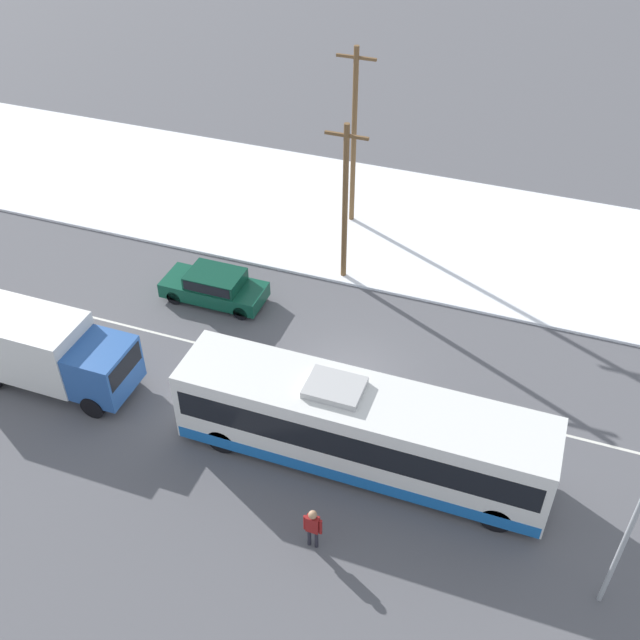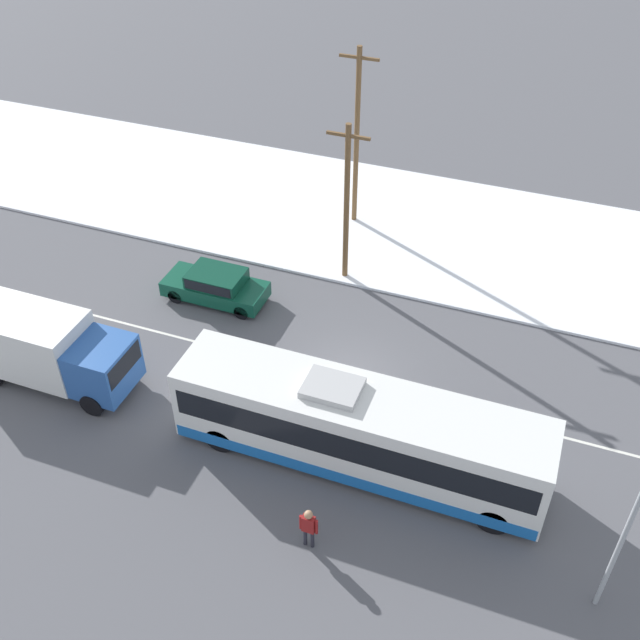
# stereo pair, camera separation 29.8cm
# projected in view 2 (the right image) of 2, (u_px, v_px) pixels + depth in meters

# --- Properties ---
(ground_plane) EXTENTS (120.00, 120.00, 0.00)m
(ground_plane) POSITION_uv_depth(u_px,v_px,m) (345.00, 381.00, 28.11)
(ground_plane) COLOR #56565B
(snow_lot) EXTENTS (80.00, 10.86, 0.12)m
(snow_lot) POSITION_uv_depth(u_px,v_px,m) (421.00, 230.00, 36.16)
(snow_lot) COLOR white
(snow_lot) RESTS_ON ground_plane
(lane_marking_center) EXTENTS (60.00, 0.12, 0.00)m
(lane_marking_center) POSITION_uv_depth(u_px,v_px,m) (345.00, 381.00, 28.11)
(lane_marking_center) COLOR silver
(lane_marking_center) RESTS_ON ground_plane
(city_bus) EXTENTS (12.22, 2.57, 3.24)m
(city_bus) POSITION_uv_depth(u_px,v_px,m) (359.00, 429.00, 24.10)
(city_bus) COLOR white
(city_bus) RESTS_ON ground_plane
(box_truck) EXTENTS (6.75, 2.30, 2.88)m
(box_truck) POSITION_uv_depth(u_px,v_px,m) (42.00, 345.00, 27.24)
(box_truck) COLOR silver
(box_truck) RESTS_ON ground_plane
(sedan_car) EXTENTS (4.39, 1.80, 1.42)m
(sedan_car) POSITION_uv_depth(u_px,v_px,m) (216.00, 284.00, 31.51)
(sedan_car) COLOR #0F4733
(sedan_car) RESTS_ON ground_plane
(pedestrian_at_stop) EXTENTS (0.59, 0.26, 1.63)m
(pedestrian_at_stop) POSITION_uv_depth(u_px,v_px,m) (309.00, 525.00, 21.94)
(pedestrian_at_stop) COLOR #23232D
(pedestrian_at_stop) RESTS_ON ground_plane
(streetlamp) EXTENTS (0.36, 2.48, 6.67)m
(streetlamp) POSITION_uv_depth(u_px,v_px,m) (636.00, 494.00, 18.79)
(streetlamp) COLOR #9EA3A8
(streetlamp) RESTS_ON ground_plane
(utility_pole_roadside) EXTENTS (1.80, 0.24, 7.26)m
(utility_pole_roadside) POSITION_uv_depth(u_px,v_px,m) (347.00, 202.00, 30.84)
(utility_pole_roadside) COLOR brown
(utility_pole_roadside) RESTS_ON ground_plane
(utility_pole_snowlot) EXTENTS (1.80, 0.24, 8.60)m
(utility_pole_snowlot) POSITION_uv_depth(u_px,v_px,m) (357.00, 136.00, 34.05)
(utility_pole_snowlot) COLOR brown
(utility_pole_snowlot) RESTS_ON ground_plane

